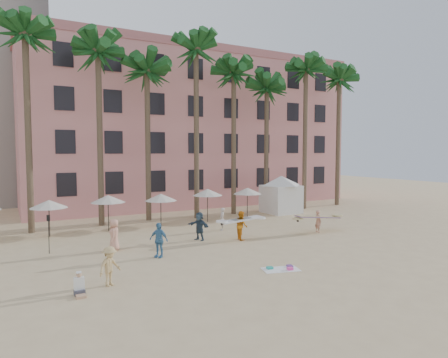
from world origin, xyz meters
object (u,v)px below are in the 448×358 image
object	(u,v)px
cabana	(281,191)
carrier_white	(241,225)
pink_hotel	(186,132)
carrier_yellow	(318,219)

from	to	relation	value
cabana	carrier_white	bearing A→B (deg)	-139.00
cabana	carrier_white	xyz separation A→B (m)	(-9.27, -8.06, -1.06)
cabana	pink_hotel	bearing A→B (deg)	108.65
carrier_yellow	pink_hotel	bearing A→B (deg)	92.82
pink_hotel	cabana	world-z (taller)	pink_hotel
carrier_yellow	carrier_white	size ratio (longest dim) A/B	1.21
cabana	carrier_white	world-z (taller)	cabana
pink_hotel	carrier_yellow	world-z (taller)	pink_hotel
cabana	carrier_white	size ratio (longest dim) A/B	1.56
cabana	carrier_yellow	world-z (taller)	cabana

